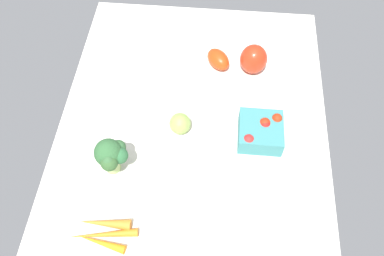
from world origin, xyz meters
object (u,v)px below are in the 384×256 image
object	(u,v)px
bell_pepper_red	(254,59)
roma_tomato	(218,59)
berry_basket	(261,131)
broccoli_head	(111,155)
carrot_bunch	(103,231)
heirloom_tomato_green	(180,124)

from	to	relation	value
bell_pepper_red	roma_tomato	bearing A→B (deg)	86.08
berry_basket	broccoli_head	world-z (taller)	broccoli_head
berry_basket	carrot_bunch	world-z (taller)	berry_basket
berry_basket	carrot_bunch	bearing A→B (deg)	129.73
berry_basket	carrot_bunch	distance (cm)	48.81
heirloom_tomato_green	roma_tomato	world-z (taller)	heirloom_tomato_green
heirloom_tomato_green	bell_pepper_red	bearing A→B (deg)	-39.25
bell_pepper_red	heirloom_tomato_green	distance (cm)	31.55
heirloom_tomato_green	broccoli_head	xyz separation A→B (cm)	(-14.05, 15.83, 4.41)
heirloom_tomato_green	berry_basket	bearing A→B (deg)	-90.87
broccoli_head	heirloom_tomato_green	bearing A→B (deg)	-48.41
berry_basket	roma_tomato	xyz separation A→B (cm)	(25.46, 13.02, -0.19)
bell_pepper_red	heirloom_tomato_green	xyz separation A→B (cm)	(-24.39, 19.93, -1.70)
bell_pepper_red	broccoli_head	bearing A→B (deg)	137.07
berry_basket	heirloom_tomato_green	world-z (taller)	berry_basket
heirloom_tomato_green	roma_tomato	bearing A→B (deg)	-20.22
heirloom_tomato_green	carrot_bunch	bearing A→B (deg)	154.20
berry_basket	bell_pepper_red	bearing A→B (deg)	5.42
berry_basket	broccoli_head	bearing A→B (deg)	109.79
carrot_bunch	roma_tomato	bearing A→B (deg)	-23.38
berry_basket	heirloom_tomato_green	xyz separation A→B (cm)	(0.34, 22.28, 0.05)
heirloom_tomato_green	roma_tomato	distance (cm)	26.78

